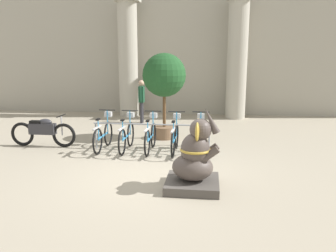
{
  "coord_description": "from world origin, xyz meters",
  "views": [
    {
      "loc": [
        1.24,
        -6.91,
        2.52
      ],
      "look_at": [
        0.3,
        0.55,
        1.0
      ],
      "focal_mm": 35.0,
      "sensor_mm": 36.0,
      "label": 1
    }
  ],
  "objects_px": {
    "bicycle_3": "(175,137)",
    "person_pedestrian": "(142,97)",
    "bicycle_0": "(104,135)",
    "bicycle_2": "(151,137)",
    "bicycle_4": "(200,138)",
    "potted_tree": "(164,79)",
    "motorcycle": "(43,131)",
    "elephant_statue": "(195,161)",
    "bicycle_1": "(127,136)"
  },
  "relations": [
    {
      "from": "bicycle_4",
      "to": "elephant_statue",
      "type": "distance_m",
      "value": 2.56
    },
    {
      "from": "motorcycle",
      "to": "person_pedestrian",
      "type": "relative_size",
      "value": 1.16
    },
    {
      "from": "bicycle_4",
      "to": "elephant_statue",
      "type": "bearing_deg",
      "value": -90.74
    },
    {
      "from": "bicycle_4",
      "to": "potted_tree",
      "type": "relative_size",
      "value": 0.62
    },
    {
      "from": "bicycle_3",
      "to": "bicycle_4",
      "type": "height_order",
      "value": "same"
    },
    {
      "from": "bicycle_2",
      "to": "bicycle_3",
      "type": "height_order",
      "value": "same"
    },
    {
      "from": "potted_tree",
      "to": "bicycle_4",
      "type": "bearing_deg",
      "value": -52.88
    },
    {
      "from": "bicycle_3",
      "to": "elephant_statue",
      "type": "relative_size",
      "value": 1.02
    },
    {
      "from": "bicycle_0",
      "to": "person_pedestrian",
      "type": "xyz_separation_m",
      "value": [
        0.26,
        4.12,
        0.61
      ]
    },
    {
      "from": "bicycle_0",
      "to": "bicycle_4",
      "type": "height_order",
      "value": "same"
    },
    {
      "from": "bicycle_2",
      "to": "potted_tree",
      "type": "bearing_deg",
      "value": 84.36
    },
    {
      "from": "bicycle_1",
      "to": "bicycle_2",
      "type": "xyz_separation_m",
      "value": [
        0.69,
        -0.02,
        0.0
      ]
    },
    {
      "from": "potted_tree",
      "to": "bicycle_1",
      "type": "bearing_deg",
      "value": -117.74
    },
    {
      "from": "bicycle_0",
      "to": "bicycle_4",
      "type": "bearing_deg",
      "value": -0.3
    },
    {
      "from": "bicycle_4",
      "to": "bicycle_3",
      "type": "bearing_deg",
      "value": -175.96
    },
    {
      "from": "bicycle_2",
      "to": "motorcycle",
      "type": "xyz_separation_m",
      "value": [
        -3.24,
        0.14,
        0.04
      ]
    },
    {
      "from": "bicycle_2",
      "to": "potted_tree",
      "type": "xyz_separation_m",
      "value": [
        0.16,
        1.63,
        1.49
      ]
    },
    {
      "from": "bicycle_0",
      "to": "motorcycle",
      "type": "xyz_separation_m",
      "value": [
        -1.87,
        0.09,
        0.04
      ]
    },
    {
      "from": "potted_tree",
      "to": "person_pedestrian",
      "type": "bearing_deg",
      "value": 116.66
    },
    {
      "from": "bicycle_0",
      "to": "potted_tree",
      "type": "bearing_deg",
      "value": 45.98
    },
    {
      "from": "bicycle_4",
      "to": "bicycle_1",
      "type": "bearing_deg",
      "value": -179.73
    },
    {
      "from": "elephant_statue",
      "to": "motorcycle",
      "type": "height_order",
      "value": "elephant_statue"
    },
    {
      "from": "bicycle_0",
      "to": "motorcycle",
      "type": "bearing_deg",
      "value": 177.17
    },
    {
      "from": "motorcycle",
      "to": "bicycle_2",
      "type": "bearing_deg",
      "value": -2.39
    },
    {
      "from": "bicycle_0",
      "to": "bicycle_3",
      "type": "bearing_deg",
      "value": -1.74
    },
    {
      "from": "bicycle_0",
      "to": "bicycle_1",
      "type": "distance_m",
      "value": 0.69
    },
    {
      "from": "bicycle_1",
      "to": "potted_tree",
      "type": "relative_size",
      "value": 0.62
    },
    {
      "from": "elephant_statue",
      "to": "potted_tree",
      "type": "relative_size",
      "value": 0.6
    },
    {
      "from": "bicycle_2",
      "to": "potted_tree",
      "type": "distance_m",
      "value": 2.21
    },
    {
      "from": "bicycle_4",
      "to": "elephant_statue",
      "type": "height_order",
      "value": "elephant_statue"
    },
    {
      "from": "bicycle_2",
      "to": "potted_tree",
      "type": "height_order",
      "value": "potted_tree"
    },
    {
      "from": "bicycle_1",
      "to": "bicycle_4",
      "type": "height_order",
      "value": "same"
    },
    {
      "from": "elephant_statue",
      "to": "bicycle_1",
      "type": "bearing_deg",
      "value": 128.47
    },
    {
      "from": "elephant_statue",
      "to": "person_pedestrian",
      "type": "xyz_separation_m",
      "value": [
        -2.45,
        6.69,
        0.48
      ]
    },
    {
      "from": "bicycle_1",
      "to": "motorcycle",
      "type": "xyz_separation_m",
      "value": [
        -2.56,
        0.12,
        0.04
      ]
    },
    {
      "from": "bicycle_0",
      "to": "bicycle_2",
      "type": "height_order",
      "value": "same"
    },
    {
      "from": "bicycle_0",
      "to": "motorcycle",
      "type": "relative_size",
      "value": 0.84
    },
    {
      "from": "bicycle_0",
      "to": "potted_tree",
      "type": "height_order",
      "value": "potted_tree"
    },
    {
      "from": "bicycle_2",
      "to": "motorcycle",
      "type": "relative_size",
      "value": 0.84
    },
    {
      "from": "bicycle_0",
      "to": "potted_tree",
      "type": "relative_size",
      "value": 0.62
    },
    {
      "from": "person_pedestrian",
      "to": "elephant_statue",
      "type": "bearing_deg",
      "value": -69.88
    },
    {
      "from": "bicycle_3",
      "to": "person_pedestrian",
      "type": "xyz_separation_m",
      "value": [
        -1.8,
        4.19,
        0.61
      ]
    },
    {
      "from": "person_pedestrian",
      "to": "bicycle_2",
      "type": "bearing_deg",
      "value": -75.03
    },
    {
      "from": "bicycle_3",
      "to": "motorcycle",
      "type": "height_order",
      "value": "bicycle_3"
    },
    {
      "from": "bicycle_2",
      "to": "elephant_statue",
      "type": "relative_size",
      "value": 1.02
    },
    {
      "from": "bicycle_1",
      "to": "bicycle_3",
      "type": "relative_size",
      "value": 1.0
    },
    {
      "from": "bicycle_4",
      "to": "elephant_statue",
      "type": "relative_size",
      "value": 1.02
    },
    {
      "from": "motorcycle",
      "to": "potted_tree",
      "type": "xyz_separation_m",
      "value": [
        3.4,
        1.49,
        1.46
      ]
    },
    {
      "from": "bicycle_1",
      "to": "motorcycle",
      "type": "bearing_deg",
      "value": 177.39
    },
    {
      "from": "bicycle_4",
      "to": "bicycle_2",
      "type": "bearing_deg",
      "value": -178.81
    }
  ]
}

